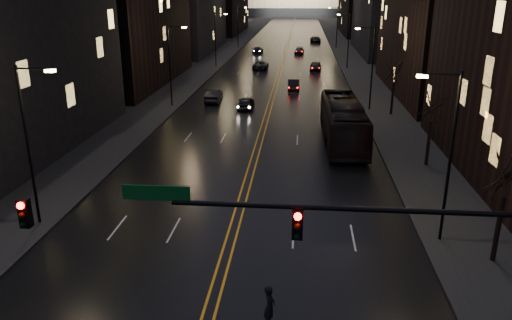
% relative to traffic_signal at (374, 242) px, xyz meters
% --- Properties ---
extents(road, '(20.00, 320.00, 0.02)m').
position_rel_traffic_signal_xyz_m(road, '(-5.91, 130.00, -5.09)').
color(road, black).
rests_on(road, ground).
extents(sidewalk_left, '(8.00, 320.00, 0.16)m').
position_rel_traffic_signal_xyz_m(sidewalk_left, '(-19.91, 130.00, -5.02)').
color(sidewalk_left, black).
rests_on(sidewalk_left, ground).
extents(sidewalk_right, '(8.00, 320.00, 0.16)m').
position_rel_traffic_signal_xyz_m(sidewalk_right, '(8.09, 130.00, -5.02)').
color(sidewalk_right, black).
rests_on(sidewalk_right, ground).
extents(center_line, '(0.62, 320.00, 0.01)m').
position_rel_traffic_signal_xyz_m(center_line, '(-5.91, 130.00, -5.08)').
color(center_line, orange).
rests_on(center_line, road).
extents(building_left_far, '(12.00, 34.00, 20.00)m').
position_rel_traffic_signal_xyz_m(building_left_far, '(-26.91, 92.00, 4.90)').
color(building_left_far, black).
rests_on(building_left_far, ground).
extents(traffic_signal, '(17.29, 0.45, 7.00)m').
position_rel_traffic_signal_xyz_m(traffic_signal, '(0.00, 0.00, 0.00)').
color(traffic_signal, black).
rests_on(traffic_signal, ground).
extents(streetlamp_right_near, '(2.13, 0.25, 9.00)m').
position_rel_traffic_signal_xyz_m(streetlamp_right_near, '(4.91, 10.00, -0.02)').
color(streetlamp_right_near, black).
rests_on(streetlamp_right_near, ground).
extents(streetlamp_left_near, '(2.13, 0.25, 9.00)m').
position_rel_traffic_signal_xyz_m(streetlamp_left_near, '(-16.72, 10.00, -0.02)').
color(streetlamp_left_near, black).
rests_on(streetlamp_left_near, ground).
extents(streetlamp_right_mid, '(2.13, 0.25, 9.00)m').
position_rel_traffic_signal_xyz_m(streetlamp_right_mid, '(4.91, 40.00, -0.02)').
color(streetlamp_right_mid, black).
rests_on(streetlamp_right_mid, ground).
extents(streetlamp_left_mid, '(2.13, 0.25, 9.00)m').
position_rel_traffic_signal_xyz_m(streetlamp_left_mid, '(-16.72, 40.00, -0.02)').
color(streetlamp_left_mid, black).
rests_on(streetlamp_left_mid, ground).
extents(streetlamp_right_far, '(2.13, 0.25, 9.00)m').
position_rel_traffic_signal_xyz_m(streetlamp_right_far, '(4.91, 70.00, -0.02)').
color(streetlamp_right_far, black).
rests_on(streetlamp_right_far, ground).
extents(streetlamp_left_far, '(2.13, 0.25, 9.00)m').
position_rel_traffic_signal_xyz_m(streetlamp_left_far, '(-16.72, 70.00, -0.02)').
color(streetlamp_left_far, black).
rests_on(streetlamp_left_far, ground).
extents(streetlamp_right_dist, '(2.13, 0.25, 9.00)m').
position_rel_traffic_signal_xyz_m(streetlamp_right_dist, '(4.91, 100.00, -0.02)').
color(streetlamp_right_dist, black).
rests_on(streetlamp_right_dist, ground).
extents(streetlamp_left_dist, '(2.13, 0.25, 9.00)m').
position_rel_traffic_signal_xyz_m(streetlamp_left_dist, '(-16.72, 100.00, -0.02)').
color(streetlamp_left_dist, black).
rests_on(streetlamp_left_dist, ground).
extents(tree_right_near, '(2.40, 2.40, 6.65)m').
position_rel_traffic_signal_xyz_m(tree_right_near, '(7.09, 8.00, -0.58)').
color(tree_right_near, black).
rests_on(tree_right_near, ground).
extents(tree_right_mid, '(2.40, 2.40, 6.65)m').
position_rel_traffic_signal_xyz_m(tree_right_mid, '(7.09, 22.00, -0.58)').
color(tree_right_mid, black).
rests_on(tree_right_mid, ground).
extents(tree_right_far, '(2.40, 2.40, 6.65)m').
position_rel_traffic_signal_xyz_m(tree_right_far, '(7.09, 38.00, -0.58)').
color(tree_right_far, black).
rests_on(tree_right_far, ground).
extents(bus, '(3.40, 13.29, 3.68)m').
position_rel_traffic_signal_xyz_m(bus, '(1.24, 27.64, -3.26)').
color(bus, black).
rests_on(bus, ground).
extents(oncoming_car_a, '(1.72, 4.22, 1.44)m').
position_rel_traffic_signal_xyz_m(oncoming_car_a, '(-8.46, 39.52, -4.39)').
color(oncoming_car_a, black).
rests_on(oncoming_car_a, ground).
extents(oncoming_car_b, '(1.78, 4.68, 1.52)m').
position_rel_traffic_signal_xyz_m(oncoming_car_b, '(-12.65, 42.92, -4.34)').
color(oncoming_car_b, black).
rests_on(oncoming_car_b, ground).
extents(oncoming_car_c, '(2.47, 5.01, 1.37)m').
position_rel_traffic_signal_xyz_m(oncoming_car_c, '(-9.18, 68.70, -4.42)').
color(oncoming_car_c, black).
rests_on(oncoming_car_c, ground).
extents(oncoming_car_d, '(2.11, 4.60, 1.30)m').
position_rel_traffic_signal_xyz_m(oncoming_car_d, '(-11.56, 89.96, -4.45)').
color(oncoming_car_d, black).
rests_on(oncoming_car_d, ground).
extents(receding_car_a, '(1.61, 4.27, 1.39)m').
position_rel_traffic_signal_xyz_m(receding_car_a, '(-3.41, 50.83, -4.41)').
color(receding_car_a, black).
rests_on(receding_car_a, ground).
extents(receding_car_b, '(1.98, 4.50, 1.51)m').
position_rel_traffic_signal_xyz_m(receding_car_b, '(-0.18, 67.63, -4.35)').
color(receding_car_b, black).
rests_on(receding_car_b, ground).
extents(receding_car_c, '(2.06, 4.51, 1.28)m').
position_rel_traffic_signal_xyz_m(receding_car_c, '(-2.98, 89.54, -4.46)').
color(receding_car_c, black).
rests_on(receding_car_c, ground).
extents(receding_car_d, '(2.57, 5.35, 1.47)m').
position_rel_traffic_signal_xyz_m(receding_car_d, '(0.80, 113.16, -4.37)').
color(receding_car_d, black).
rests_on(receding_car_d, ground).
extents(pedestrian_a, '(0.47, 0.69, 1.83)m').
position_rel_traffic_signal_xyz_m(pedestrian_a, '(-3.39, 2.21, -4.19)').
color(pedestrian_a, black).
rests_on(pedestrian_a, ground).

